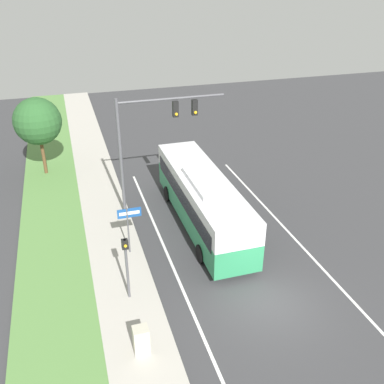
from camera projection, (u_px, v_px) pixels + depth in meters
The scene contains 11 objects.
ground_plane at pixel (271, 302), 19.41m from camera, with size 80.00×80.00×0.00m, color #38383A.
sidewalk at pixel (136, 331), 17.76m from camera, with size 2.80×80.00×0.12m.
grass_verge at pixel (56, 349), 16.93m from camera, with size 3.60×80.00×0.10m.
lane_divider_near at pixel (195, 319), 18.47m from camera, with size 0.14×30.00×0.01m.
lane_divider_far at pixel (339, 287), 20.35m from camera, with size 0.14×30.00×0.01m.
bus at pixel (202, 197), 24.50m from camera, with size 2.68×11.13×3.33m.
signal_gantry at pixel (150, 132), 24.47m from camera, with size 6.32×0.41×7.23m.
pedestrian_signal at pixel (126, 260), 18.61m from camera, with size 0.28×0.34×3.23m.
street_sign at pixel (129, 222), 21.82m from camera, with size 1.23×0.08×2.79m.
utility_cabinet at pixel (141, 340), 16.51m from camera, with size 0.61×0.53×1.19m.
roadside_tree at pixel (37, 121), 29.70m from camera, with size 3.30×3.30×5.59m.
Camera 1 is at (-7.81, -13.17, 13.43)m, focal length 40.00 mm.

